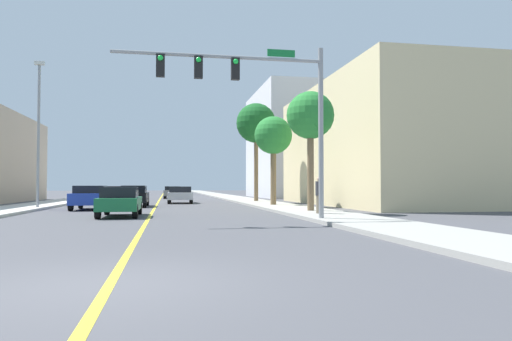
{
  "coord_description": "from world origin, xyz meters",
  "views": [
    {
      "loc": [
        0.81,
        -7.07,
        1.41
      ],
      "look_at": [
        5.17,
        16.34,
        2.18
      ],
      "focal_mm": 33.26,
      "sensor_mm": 36.0,
      "label": 1
    }
  ],
  "objects_px": {
    "palm_near": "(310,117)",
    "car_red": "(117,193)",
    "car_gray": "(173,192)",
    "traffic_signal_mast": "(256,92)",
    "street_lamp": "(39,127)",
    "car_green": "(120,201)",
    "car_black": "(135,196)",
    "car_blue": "(91,197)",
    "car_silver": "(180,194)",
    "palm_mid": "(273,137)",
    "pedestrian": "(320,195)",
    "palm_far": "(256,124)"
  },
  "relations": [
    {
      "from": "palm_near",
      "to": "car_red",
      "type": "height_order",
      "value": "palm_near"
    },
    {
      "from": "car_red",
      "to": "car_gray",
      "type": "relative_size",
      "value": 0.97
    },
    {
      "from": "traffic_signal_mast",
      "to": "street_lamp",
      "type": "relative_size",
      "value": 0.93
    },
    {
      "from": "car_green",
      "to": "car_black",
      "type": "bearing_deg",
      "value": 90.46
    },
    {
      "from": "car_green",
      "to": "car_blue",
      "type": "distance_m",
      "value": 7.27
    },
    {
      "from": "car_silver",
      "to": "car_gray",
      "type": "xyz_separation_m",
      "value": [
        -0.47,
        14.46,
        0.01
      ]
    },
    {
      "from": "traffic_signal_mast",
      "to": "palm_near",
      "type": "bearing_deg",
      "value": 54.96
    },
    {
      "from": "car_silver",
      "to": "car_black",
      "type": "relative_size",
      "value": 0.95
    },
    {
      "from": "palm_mid",
      "to": "car_blue",
      "type": "height_order",
      "value": "palm_mid"
    },
    {
      "from": "palm_mid",
      "to": "car_gray",
      "type": "xyz_separation_m",
      "value": [
        -6.44,
        22.23,
        -3.99
      ]
    },
    {
      "from": "traffic_signal_mast",
      "to": "car_red",
      "type": "xyz_separation_m",
      "value": [
        -7.87,
        26.68,
        -4.31
      ]
    },
    {
      "from": "car_blue",
      "to": "car_gray",
      "type": "xyz_separation_m",
      "value": [
        5.0,
        23.92,
        -0.03
      ]
    },
    {
      "from": "traffic_signal_mast",
      "to": "palm_near",
      "type": "distance_m",
      "value": 6.71
    },
    {
      "from": "car_green",
      "to": "car_blue",
      "type": "relative_size",
      "value": 1.02
    },
    {
      "from": "car_silver",
      "to": "traffic_signal_mast",
      "type": "bearing_deg",
      "value": -82.09
    },
    {
      "from": "car_silver",
      "to": "car_red",
      "type": "bearing_deg",
      "value": 135.91
    },
    {
      "from": "traffic_signal_mast",
      "to": "street_lamp",
      "type": "bearing_deg",
      "value": 131.57
    },
    {
      "from": "car_black",
      "to": "car_silver",
      "type": "bearing_deg",
      "value": 61.65
    },
    {
      "from": "palm_near",
      "to": "car_silver",
      "type": "bearing_deg",
      "value": 111.73
    },
    {
      "from": "palm_mid",
      "to": "car_blue",
      "type": "distance_m",
      "value": 12.23
    },
    {
      "from": "palm_near",
      "to": "car_silver",
      "type": "xyz_separation_m",
      "value": [
        -6.18,
        15.51,
        -4.22
      ]
    },
    {
      "from": "street_lamp",
      "to": "car_green",
      "type": "bearing_deg",
      "value": -54.47
    },
    {
      "from": "palm_near",
      "to": "car_blue",
      "type": "relative_size",
      "value": 1.5
    },
    {
      "from": "car_gray",
      "to": "pedestrian",
      "type": "distance_m",
      "value": 33.08
    },
    {
      "from": "traffic_signal_mast",
      "to": "car_silver",
      "type": "xyz_separation_m",
      "value": [
        -2.33,
        21.01,
        -4.32
      ]
    },
    {
      "from": "traffic_signal_mast",
      "to": "car_silver",
      "type": "bearing_deg",
      "value": 96.33
    },
    {
      "from": "street_lamp",
      "to": "car_green",
      "type": "xyz_separation_m",
      "value": [
        5.5,
        -7.7,
        -4.24
      ]
    },
    {
      "from": "palm_near",
      "to": "car_silver",
      "type": "height_order",
      "value": "palm_near"
    },
    {
      "from": "palm_near",
      "to": "car_black",
      "type": "height_order",
      "value": "palm_near"
    },
    {
      "from": "palm_mid",
      "to": "car_blue",
      "type": "xyz_separation_m",
      "value": [
        -11.44,
        -1.68,
        -3.96
      ]
    },
    {
      "from": "traffic_signal_mast",
      "to": "car_red",
      "type": "bearing_deg",
      "value": 106.44
    },
    {
      "from": "car_silver",
      "to": "palm_far",
      "type": "bearing_deg",
      "value": 1.28
    },
    {
      "from": "car_red",
      "to": "palm_mid",
      "type": "bearing_deg",
      "value": -51.34
    },
    {
      "from": "traffic_signal_mast",
      "to": "car_black",
      "type": "bearing_deg",
      "value": 110.05
    },
    {
      "from": "palm_near",
      "to": "car_gray",
      "type": "bearing_deg",
      "value": 102.52
    },
    {
      "from": "palm_near",
      "to": "car_blue",
      "type": "bearing_deg",
      "value": 152.54
    },
    {
      "from": "traffic_signal_mast",
      "to": "car_gray",
      "type": "distance_m",
      "value": 35.84
    },
    {
      "from": "car_gray",
      "to": "palm_far",
      "type": "bearing_deg",
      "value": -63.33
    },
    {
      "from": "car_green",
      "to": "car_gray",
      "type": "xyz_separation_m",
      "value": [
        2.66,
        30.8,
        0.01
      ]
    },
    {
      "from": "traffic_signal_mast",
      "to": "car_silver",
      "type": "height_order",
      "value": "traffic_signal_mast"
    },
    {
      "from": "car_black",
      "to": "palm_far",
      "type": "bearing_deg",
      "value": 32.02
    },
    {
      "from": "palm_mid",
      "to": "car_red",
      "type": "xyz_separation_m",
      "value": [
        -11.51,
        13.44,
        -3.99
      ]
    },
    {
      "from": "pedestrian",
      "to": "car_gray",
      "type": "bearing_deg",
      "value": -97.93
    },
    {
      "from": "car_silver",
      "to": "car_blue",
      "type": "height_order",
      "value": "car_blue"
    },
    {
      "from": "palm_far",
      "to": "car_black",
      "type": "relative_size",
      "value": 1.81
    },
    {
      "from": "palm_near",
      "to": "car_red",
      "type": "relative_size",
      "value": 1.44
    },
    {
      "from": "palm_far",
      "to": "car_red",
      "type": "relative_size",
      "value": 1.92
    },
    {
      "from": "palm_near",
      "to": "palm_mid",
      "type": "height_order",
      "value": "palm_near"
    },
    {
      "from": "traffic_signal_mast",
      "to": "palm_mid",
      "type": "relative_size",
      "value": 1.37
    },
    {
      "from": "car_black",
      "to": "traffic_signal_mast",
      "type": "bearing_deg",
      "value": -69.52
    }
  ]
}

